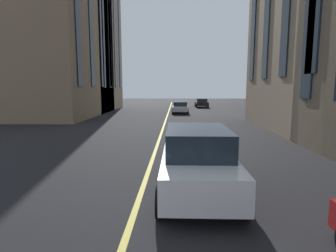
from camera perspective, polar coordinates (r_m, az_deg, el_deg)
lane_centre_line at (r=18.10m, az=-1.42°, el=-1.54°), size 80.00×0.16×0.01m
car_silver_far at (r=32.63m, az=2.55°, el=3.94°), size 4.40×1.95×1.37m
car_black_parked_b at (r=42.80m, az=7.04°, el=4.85°), size 4.40×1.95×1.37m
car_white_parked_a at (r=7.84m, az=6.17°, el=-7.09°), size 4.70×2.14×1.88m
building_left_near at (r=34.07m, az=-26.16°, el=21.17°), size 14.96×12.98×22.44m
building_left_far at (r=39.55m, az=-17.94°, el=19.16°), size 12.39×8.44×21.82m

